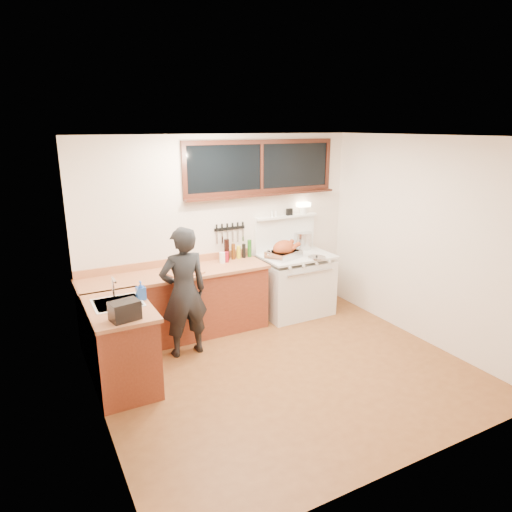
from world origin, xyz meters
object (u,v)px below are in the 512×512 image
cutting_board (186,270)px  vintage_stove (295,283)px  roast_turkey (284,251)px  man (184,292)px

cutting_board → vintage_stove: bearing=3.4°
cutting_board → roast_turkey: size_ratio=0.88×
roast_turkey → man: bearing=-166.0°
man → cutting_board: man is taller
vintage_stove → roast_turkey: size_ratio=2.99×
vintage_stove → roast_turkey: 0.58m
vintage_stove → man: (-1.87, -0.46, 0.33)m
man → vintage_stove: bearing=13.7°
vintage_stove → cutting_board: size_ratio=3.41×
vintage_stove → man: bearing=-166.3°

